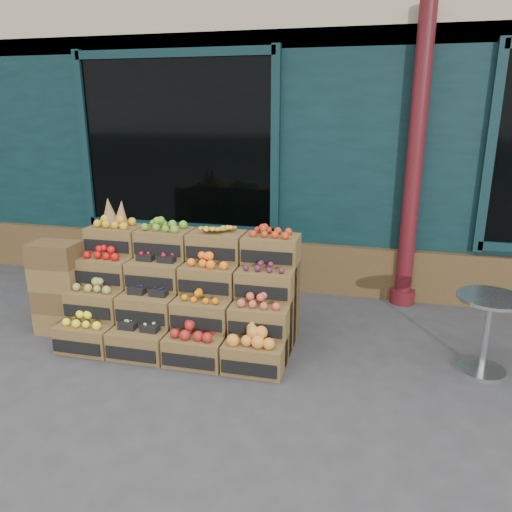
# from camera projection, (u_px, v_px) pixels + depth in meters

# --- Properties ---
(ground) EXTENTS (60.00, 60.00, 0.00)m
(ground) POSITION_uv_depth(u_px,v_px,m) (258.00, 377.00, 4.20)
(ground) COLOR #373739
(ground) RESTS_ON ground
(shop_facade) EXTENTS (12.00, 6.24, 4.80)m
(shop_facade) POSITION_uv_depth(u_px,v_px,m) (336.00, 93.00, 8.24)
(shop_facade) COLOR black
(shop_facade) RESTS_ON ground
(crate_display) EXTENTS (2.14, 1.07, 1.33)m
(crate_display) POSITION_uv_depth(u_px,v_px,m) (184.00, 299.00, 4.80)
(crate_display) COLOR brown
(crate_display) RESTS_ON ground
(spare_crates) EXTENTS (0.48, 0.35, 0.93)m
(spare_crates) POSITION_uv_depth(u_px,v_px,m) (59.00, 288.00, 4.94)
(spare_crates) COLOR brown
(spare_crates) RESTS_ON ground
(bistro_table) EXTENTS (0.55, 0.55, 0.69)m
(bistro_table) POSITION_uv_depth(u_px,v_px,m) (487.00, 325.00, 4.18)
(bistro_table) COLOR silver
(bistro_table) RESTS_ON ground
(shopkeeper) EXTENTS (0.72, 0.53, 1.79)m
(shopkeeper) POSITION_uv_depth(u_px,v_px,m) (220.00, 207.00, 6.66)
(shopkeeper) COLOR #1C642F
(shopkeeper) RESTS_ON ground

